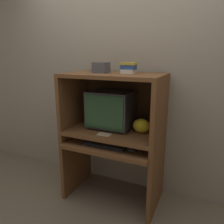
{
  "coord_description": "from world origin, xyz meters",
  "views": [
    {
      "loc": [
        0.89,
        -1.7,
        1.55
      ],
      "look_at": [
        -0.02,
        0.29,
        0.98
      ],
      "focal_mm": 35.0,
      "sensor_mm": 36.0,
      "label": 1
    }
  ],
  "objects_px": {
    "keyboard": "(105,145)",
    "storage_box": "(101,68)",
    "mouse": "(131,150)",
    "book_stack": "(129,68)",
    "snack_bag": "(141,126)",
    "crt_monitor": "(111,109)"
  },
  "relations": [
    {
      "from": "keyboard",
      "to": "storage_box",
      "type": "xyz_separation_m",
      "value": [
        -0.12,
        0.19,
        0.75
      ]
    },
    {
      "from": "mouse",
      "to": "book_stack",
      "type": "bearing_deg",
      "value": 118.81
    },
    {
      "from": "snack_bag",
      "to": "storage_box",
      "type": "relative_size",
      "value": 1.18
    },
    {
      "from": "crt_monitor",
      "to": "book_stack",
      "type": "xyz_separation_m",
      "value": [
        0.2,
        -0.02,
        0.43
      ]
    },
    {
      "from": "mouse",
      "to": "snack_bag",
      "type": "bearing_deg",
      "value": 83.73
    },
    {
      "from": "keyboard",
      "to": "snack_bag",
      "type": "bearing_deg",
      "value": 34.31
    },
    {
      "from": "mouse",
      "to": "crt_monitor",
      "type": "bearing_deg",
      "value": 142.22
    },
    {
      "from": "crt_monitor",
      "to": "book_stack",
      "type": "bearing_deg",
      "value": -5.18
    },
    {
      "from": "crt_monitor",
      "to": "mouse",
      "type": "relative_size",
      "value": 6.33
    },
    {
      "from": "keyboard",
      "to": "book_stack",
      "type": "height_order",
      "value": "book_stack"
    },
    {
      "from": "crt_monitor",
      "to": "book_stack",
      "type": "height_order",
      "value": "book_stack"
    },
    {
      "from": "keyboard",
      "to": "snack_bag",
      "type": "xyz_separation_m",
      "value": [
        0.31,
        0.21,
        0.18
      ]
    },
    {
      "from": "mouse",
      "to": "storage_box",
      "type": "xyz_separation_m",
      "value": [
        -0.41,
        0.2,
        0.75
      ]
    },
    {
      "from": "mouse",
      "to": "storage_box",
      "type": "relative_size",
      "value": 0.48
    },
    {
      "from": "crt_monitor",
      "to": "book_stack",
      "type": "relative_size",
      "value": 3.05
    },
    {
      "from": "snack_bag",
      "to": "book_stack",
      "type": "distance_m",
      "value": 0.59
    },
    {
      "from": "crt_monitor",
      "to": "keyboard",
      "type": "height_order",
      "value": "crt_monitor"
    },
    {
      "from": "book_stack",
      "to": "storage_box",
      "type": "relative_size",
      "value": 0.99
    },
    {
      "from": "storage_box",
      "to": "crt_monitor",
      "type": "bearing_deg",
      "value": 31.6
    },
    {
      "from": "keyboard",
      "to": "snack_bag",
      "type": "relative_size",
      "value": 2.56
    },
    {
      "from": "snack_bag",
      "to": "storage_box",
      "type": "bearing_deg",
      "value": -176.58
    },
    {
      "from": "snack_bag",
      "to": "book_stack",
      "type": "xyz_separation_m",
      "value": [
        -0.15,
        0.01,
        0.57
      ]
    }
  ]
}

